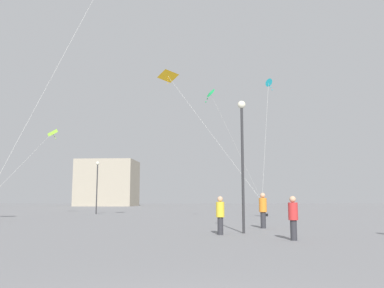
% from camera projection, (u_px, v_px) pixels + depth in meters
% --- Properties ---
extents(person_in_blue, '(0.38, 0.38, 1.76)m').
position_uv_depth(person_in_blue, '(264.00, 205.00, 34.99)').
color(person_in_blue, '#2D2D33').
rests_on(person_in_blue, ground_plane).
extents(person_in_yellow, '(0.35, 0.35, 1.59)m').
position_uv_depth(person_in_yellow, '(222.00, 214.00, 16.71)').
color(person_in_yellow, '#2D2D33').
rests_on(person_in_yellow, ground_plane).
extents(person_in_orange, '(0.39, 0.39, 1.80)m').
position_uv_depth(person_in_orange, '(265.00, 209.00, 20.50)').
color(person_in_orange, '#2D2D33').
rests_on(person_in_orange, ground_plane).
extents(person_in_red, '(0.34, 0.34, 1.58)m').
position_uv_depth(person_in_red, '(295.00, 216.00, 14.43)').
color(person_in_red, '#2D2D33').
rests_on(person_in_red, ground_plane).
extents(kite_emerald_diamond, '(5.21, 6.95, 8.38)m').
position_uv_depth(kite_emerald_diamond, '(213.00, 95.00, 29.87)').
color(kite_emerald_diamond, green).
extents(kite_cyan_diamond, '(1.33, 0.86, 11.10)m').
position_uv_depth(kite_cyan_diamond, '(270.00, 85.00, 36.52)').
color(kite_cyan_diamond, '#1EB2C6').
extents(kite_amber_delta, '(9.57, 4.99, 13.09)m').
position_uv_depth(kite_amber_delta, '(171.00, 78.00, 40.92)').
color(kite_amber_delta, yellow).
extents(kite_lime_delta, '(2.97, 17.65, 7.34)m').
position_uv_depth(kite_lime_delta, '(53.00, 134.00, 40.85)').
color(kite_lime_delta, '#8CD12D').
extents(building_left_hall, '(13.25, 11.15, 10.25)m').
position_uv_depth(building_left_hall, '(109.00, 183.00, 90.92)').
color(building_left_hall, '#A39984').
rests_on(building_left_hall, ground_plane).
extents(lamppost_east, '(0.36, 0.36, 5.29)m').
position_uv_depth(lamppost_east, '(99.00, 179.00, 40.60)').
color(lamppost_east, '#2D2D30').
rests_on(lamppost_east, ground_plane).
extents(lamppost_west, '(0.36, 0.36, 5.87)m').
position_uv_depth(lamppost_west, '(244.00, 145.00, 17.86)').
color(lamppost_west, '#2D2D30').
rests_on(lamppost_west, ground_plane).
extents(handbag_beside_flyer, '(0.33, 0.32, 0.24)m').
position_uv_depth(handbag_beside_flyer, '(268.00, 215.00, 34.97)').
color(handbag_beside_flyer, black).
rests_on(handbag_beside_flyer, ground_plane).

